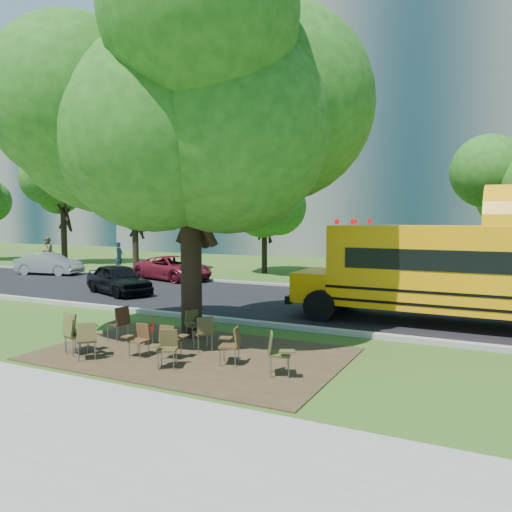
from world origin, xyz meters
The scene contains 28 objects.
ground centered at (0.00, 0.00, 0.00)m, with size 160.00×160.00×0.00m, color #30571B.
dirt_patch centered at (1.00, -0.50, 0.01)m, with size 7.00×4.50×0.03m, color #382819.
asphalt_road centered at (0.00, 7.00, 0.02)m, with size 80.00×8.00×0.04m, color black.
kerb_near centered at (0.00, 3.00, 0.07)m, with size 80.00×0.25×0.14m, color gray.
kerb_far centered at (0.00, 11.10, 0.07)m, with size 80.00×0.25×0.14m, color gray.
building_main centered at (-8.00, 36.00, 11.00)m, with size 38.00×16.00×22.00m, color slate.
building_left centered at (-38.00, 40.00, 10.00)m, with size 26.00×14.00×20.00m, color slate.
bg_tree_0 centered at (-12.00, 13.00, 4.57)m, with size 5.20×5.20×7.18m.
bg_tree_1 centered at (-20.00, 15.00, 5.39)m, with size 6.00×6.00×8.40m.
bg_tree_2 centered at (-5.00, 16.00, 4.21)m, with size 4.80×4.80×6.62m.
main_tree centered at (0.01, 0.96, 5.74)m, with size 7.20×7.20×9.35m.
chair_0 centered at (-1.55, -1.62, 0.60)m, with size 0.69×0.57×0.97m.
chair_1 centered at (-1.36, -1.82, 0.55)m, with size 0.70×0.55×0.90m.
chair_2 centered at (-0.80, -1.98, 0.55)m, with size 0.60×0.76×0.89m.
chair_3 centered at (0.05, -1.26, 0.48)m, with size 0.50×0.45×0.78m.
chair_4 centered at (0.84, -1.13, 0.51)m, with size 0.54×0.52×0.82m.
chair_5 centered at (1.13, -1.68, 0.51)m, with size 0.56×0.66×0.83m.
chair_6 centered at (2.27, -0.87, 0.53)m, with size 0.62×0.58×0.85m.
chair_7 centered at (3.46, -1.16, 0.56)m, with size 0.72×0.62×0.91m.
chair_8 centered at (-1.35, -0.32, 0.57)m, with size 0.55×0.67×0.93m.
chair_9 centered at (-0.47, -0.29, 0.48)m, with size 0.66×0.53×0.78m.
chair_10 centered at (0.26, 0.64, 0.49)m, with size 0.51×0.65×0.79m.
chair_11 centered at (1.14, -0.19, 0.54)m, with size 0.59×0.74×0.87m.
black_car centered at (-6.90, 5.85, 0.64)m, with size 1.52×3.77×1.29m, color black.
bg_car_silver centered at (-15.43, 9.68, 0.62)m, with size 1.32×3.78×1.25m, color gray.
bg_car_red centered at (-7.71, 10.80, 0.63)m, with size 2.08×4.51×1.25m, color maroon.
pedestrian_a centered at (-13.96, 13.77, 0.85)m, with size 0.62×0.41×1.70m, color #354977.
pedestrian_b centered at (-19.56, 13.14, 0.99)m, with size 0.96×0.75×1.98m, color #81664D.
Camera 1 is at (7.45, -10.12, 3.19)m, focal length 35.00 mm.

